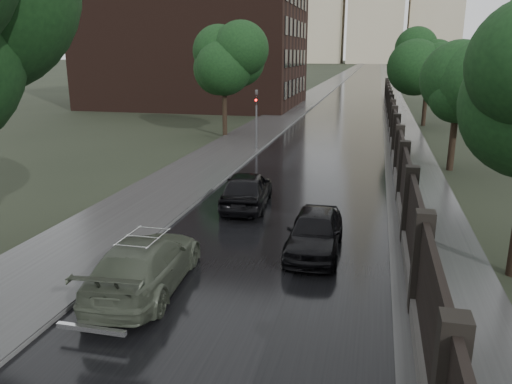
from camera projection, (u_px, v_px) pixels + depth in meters
name	position (u px, v px, depth m)	size (l,w,h in m)	color
road	(369.00, 70.00, 186.82)	(8.00, 420.00, 0.02)	black
sidewalk_left	(353.00, 69.00, 188.14)	(4.00, 420.00, 0.16)	#2D2D2D
verge_right	(384.00, 70.00, 185.58)	(3.00, 420.00, 0.08)	#2D2D2D
fence_right	(393.00, 125.00, 37.58)	(0.45, 75.72, 2.70)	#383533
tree_left_far	(224.00, 67.00, 37.36)	(4.25, 4.25, 7.39)	black
tree_right_b	(459.00, 79.00, 26.49)	(4.08, 4.08, 7.01)	black
tree_right_c	(428.00, 69.00, 43.34)	(4.08, 4.08, 7.01)	black
traffic_light	(256.00, 115.00, 32.62)	(0.16, 0.32, 4.00)	#59595E
brick_building	(197.00, 20.00, 58.91)	(24.00, 18.00, 20.00)	black
volga_sedan	(145.00, 264.00, 13.69)	(2.08, 5.12, 1.49)	#41483A
hatchback_left	(247.00, 189.00, 21.01)	(1.84, 4.59, 1.56)	black
car_right_near	(315.00, 232.00, 16.22)	(1.69, 4.19, 1.43)	black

